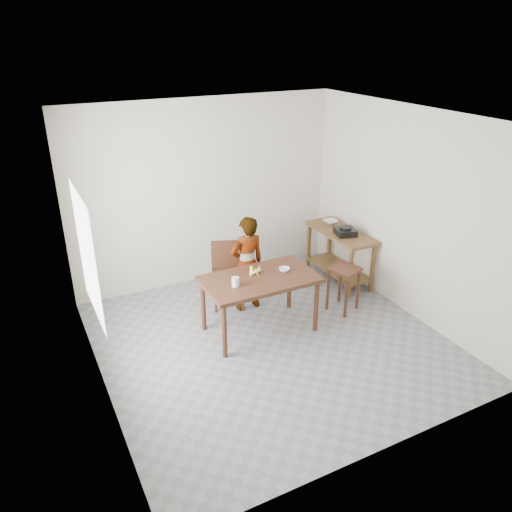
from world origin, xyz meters
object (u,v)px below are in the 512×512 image
child (247,264)px  stool (343,289)px  prep_counter (339,256)px  dining_table (260,304)px  dining_chair (228,276)px

child → stool: bearing=149.0°
stool → prep_counter: bearing=58.1°
dining_table → prep_counter: prep_counter is taller
dining_chair → stool: dining_chair is taller
prep_counter → child: size_ratio=0.90×
dining_chair → stool: bearing=-10.7°
prep_counter → child: 1.64m
dining_table → dining_chair: 0.77m
child → stool: child is taller
dining_table → child: size_ratio=1.05×
child → stool: (1.14, -0.63, -0.35)m
child → prep_counter: bearing=-177.6°
prep_counter → dining_chair: bearing=178.2°
dining_table → child: 0.66m
child → stool: 1.35m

